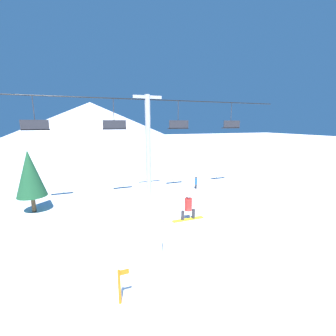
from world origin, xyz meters
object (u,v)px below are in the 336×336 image
Objects in this scene: snow_ramp at (207,251)px; distant_skier at (196,182)px; snowboarder at (188,207)px; pine_tree_near at (30,174)px; trail_marker at (120,286)px.

snow_ramp is 2.96× the size of distant_skier.
snowboarder is at bearing -119.62° from distant_skier.
snow_ramp is at bearing -50.70° from pine_tree_near.
pine_tree_near is 11.86m from trail_marker.
distant_skier is at bearing 60.38° from snowboarder.
pine_tree_near is 13.96m from distant_skier.
snow_ramp is 3.87m from trail_marker.
pine_tree_near is (-8.06, 8.92, 0.34)m from snowboarder.
distant_skier is (9.20, 11.82, -0.06)m from trail_marker.
pine_tree_near reaches higher than snow_ramp.
snowboarder reaches higher than trail_marker.
snowboarder is at bearing -47.89° from pine_tree_near.
snow_ramp reaches higher than distant_skier.
trail_marker is (4.55, -10.75, -2.12)m from pine_tree_near.
snowboarder is 4.34m from trail_marker.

